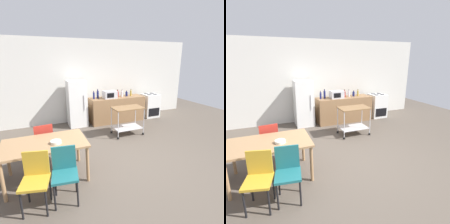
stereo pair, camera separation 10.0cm
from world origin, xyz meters
The scene contains 18 objects.
ground_plane centered at (0.00, 0.00, 0.00)m, with size 12.00×12.00×0.00m, color brown.
back_wall centered at (0.00, 3.20, 1.45)m, with size 8.40×0.12×2.90m, color silver.
kitchen_counter centered at (0.90, 2.60, 0.45)m, with size 2.00×0.64×0.90m, color olive.
dining_table centered at (-1.76, -0.02, 0.67)m, with size 1.50×0.90×0.75m.
chair_mustard centered at (-1.96, -0.71, 0.52)m, with size 0.49×0.49×0.89m.
chair_red centered at (-1.76, 0.66, 0.52)m, with size 0.44×0.44×0.89m.
chair_teal centered at (-1.53, -0.71, 0.52)m, with size 0.45×0.45×0.89m.
stove_oven centered at (2.35, 2.62, 0.45)m, with size 0.60×0.61×0.92m.
refrigerator centered at (-0.55, 2.70, 0.78)m, with size 0.60×0.63×1.55m.
kitchen_cart centered at (0.66, 1.32, 0.57)m, with size 0.91×0.57×0.85m.
bottle_vinegar centered at (0.03, 2.62, 1.02)m, with size 0.06×0.06×0.28m.
bottle_soy_sauce centered at (0.19, 2.67, 1.04)m, with size 0.07×0.07×0.32m.
microwave centered at (0.59, 2.54, 1.03)m, with size 0.46×0.35×0.26m.
bottle_hot_sauce centered at (0.93, 2.62, 1.01)m, with size 0.08×0.08×0.27m.
bottle_wine centered at (1.10, 2.61, 1.00)m, with size 0.08×0.08×0.25m.
bottle_soda centered at (1.29, 2.62, 0.99)m, with size 0.08×0.08×0.21m.
bottle_sparkling_water centered at (1.48, 2.63, 1.00)m, with size 0.06×0.06×0.25m.
fruit_bowl centered at (-1.58, -0.14, 0.78)m, with size 0.19×0.19×0.05m, color white.
Camera 2 is at (-1.75, -3.41, 2.23)m, focal length 29.71 mm.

